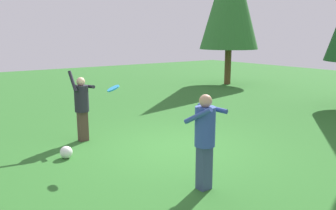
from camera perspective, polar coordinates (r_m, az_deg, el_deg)
The scene contains 5 objects.
ground_plane at distance 8.03m, azimuth 0.71°, elevation -7.11°, with size 40.00×40.00×0.00m, color #2D6B28.
person_thrower at distance 8.61m, azimuth -14.05°, elevation 0.24°, with size 0.55×0.51×1.73m.
person_catcher at distance 5.73m, azimuth 6.10°, elevation -4.81°, with size 0.64×0.59×1.63m.
frisbee at distance 7.17m, azimuth -9.03°, elevation 2.73°, with size 0.33×0.32×0.14m.
ball_white at distance 7.67m, azimuth -16.45°, elevation -7.48°, with size 0.26×0.26×0.26m, color white.
Camera 1 is at (6.11, -4.54, 2.58)m, focal length 36.94 mm.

